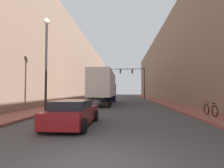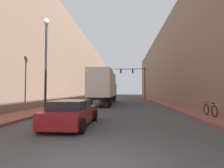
{
  "view_description": "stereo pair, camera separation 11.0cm",
  "coord_description": "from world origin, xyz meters",
  "px_view_note": "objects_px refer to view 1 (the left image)",
  "views": [
    {
      "loc": [
        0.69,
        -3.97,
        1.74
      ],
      "look_at": [
        -0.6,
        14.39,
        2.5
      ],
      "focal_mm": 28.0,
      "sensor_mm": 36.0,
      "label": 1
    },
    {
      "loc": [
        0.8,
        -3.96,
        1.74
      ],
      "look_at": [
        -0.6,
        14.39,
        2.5
      ],
      "focal_mm": 28.0,
      "sensor_mm": 36.0,
      "label": 2
    }
  ],
  "objects_px": {
    "semi_truck": "(105,87)",
    "parked_bicycle": "(210,110)",
    "traffic_signal_gantry": "(136,77)",
    "sedan_car": "(73,113)",
    "street_lamp": "(46,53)"
  },
  "relations": [
    {
      "from": "semi_truck",
      "to": "sedan_car",
      "type": "relative_size",
      "value": 2.94
    },
    {
      "from": "sedan_car",
      "to": "parked_bicycle",
      "type": "bearing_deg",
      "value": 21.07
    },
    {
      "from": "traffic_signal_gantry",
      "to": "parked_bicycle",
      "type": "height_order",
      "value": "traffic_signal_gantry"
    },
    {
      "from": "street_lamp",
      "to": "parked_bicycle",
      "type": "relative_size",
      "value": 3.89
    },
    {
      "from": "semi_truck",
      "to": "street_lamp",
      "type": "relative_size",
      "value": 1.83
    },
    {
      "from": "semi_truck",
      "to": "traffic_signal_gantry",
      "type": "height_order",
      "value": "traffic_signal_gantry"
    },
    {
      "from": "traffic_signal_gantry",
      "to": "sedan_car",
      "type": "bearing_deg",
      "value": -99.78
    },
    {
      "from": "semi_truck",
      "to": "parked_bicycle",
      "type": "bearing_deg",
      "value": -55.11
    },
    {
      "from": "traffic_signal_gantry",
      "to": "street_lamp",
      "type": "distance_m",
      "value": 26.92
    },
    {
      "from": "street_lamp",
      "to": "parked_bicycle",
      "type": "height_order",
      "value": "street_lamp"
    },
    {
      "from": "sedan_car",
      "to": "traffic_signal_gantry",
      "type": "height_order",
      "value": "traffic_signal_gantry"
    },
    {
      "from": "sedan_car",
      "to": "street_lamp",
      "type": "distance_m",
      "value": 6.15
    },
    {
      "from": "semi_truck",
      "to": "traffic_signal_gantry",
      "type": "xyz_separation_m",
      "value": [
        5.16,
        14.18,
        2.45
      ]
    },
    {
      "from": "semi_truck",
      "to": "traffic_signal_gantry",
      "type": "bearing_deg",
      "value": 69.99
    },
    {
      "from": "semi_truck",
      "to": "parked_bicycle",
      "type": "distance_m",
      "value": 14.64
    }
  ]
}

